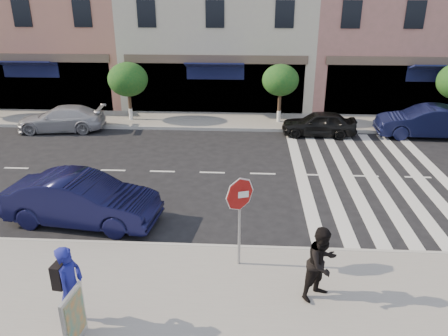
# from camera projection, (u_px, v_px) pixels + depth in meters

# --- Properties ---
(ground) EXTENTS (120.00, 120.00, 0.00)m
(ground) POSITION_uv_depth(u_px,v_px,m) (202.00, 223.00, 13.62)
(ground) COLOR black
(ground) RESTS_ON ground
(sidewalk_near) EXTENTS (60.00, 4.50, 0.15)m
(sidewalk_near) POSITION_uv_depth(u_px,v_px,m) (185.00, 300.00, 10.13)
(sidewalk_near) COLOR gray
(sidewalk_near) RESTS_ON ground
(sidewalk_far) EXTENTS (60.00, 3.00, 0.15)m
(sidewalk_far) POSITION_uv_depth(u_px,v_px,m) (223.00, 121.00, 23.74)
(sidewalk_far) COLOR gray
(sidewalk_far) RESTS_ON ground
(building_centre) EXTENTS (11.00, 9.00, 11.00)m
(building_centre) POSITION_uv_depth(u_px,v_px,m) (221.00, 10.00, 27.22)
(building_centre) COLOR beige
(building_centre) RESTS_ON ground
(street_tree_wb) EXTENTS (2.10, 2.10, 3.06)m
(street_tree_wb) POSITION_uv_depth(u_px,v_px,m) (128.00, 80.00, 22.96)
(street_tree_wb) COLOR #473323
(street_tree_wb) RESTS_ON sidewalk_far
(street_tree_c) EXTENTS (1.90, 1.90, 3.04)m
(street_tree_c) POSITION_uv_depth(u_px,v_px,m) (280.00, 80.00, 22.52)
(street_tree_c) COLOR #473323
(street_tree_c) RESTS_ON sidewalk_far
(stop_sign) EXTENTS (0.83, 0.31, 2.44)m
(stop_sign) POSITION_uv_depth(u_px,v_px,m) (240.00, 203.00, 10.67)
(stop_sign) COLOR gray
(stop_sign) RESTS_ON sidewalk_near
(photographer) EXTENTS (0.55, 0.75, 1.91)m
(photographer) POSITION_uv_depth(u_px,v_px,m) (71.00, 287.00, 8.95)
(photographer) COLOR navy
(photographer) RESTS_ON sidewalk_near
(walker) EXTENTS (1.11, 1.08, 1.80)m
(walker) POSITION_uv_depth(u_px,v_px,m) (322.00, 263.00, 9.83)
(walker) COLOR black
(walker) RESTS_ON sidewalk_near
(poster_board) EXTENTS (0.31, 0.80, 1.23)m
(poster_board) POSITION_uv_depth(u_px,v_px,m) (75.00, 319.00, 8.60)
(poster_board) COLOR beige
(poster_board) RESTS_ON sidewalk_near
(car_near_mid) EXTENTS (4.88, 2.23, 1.55)m
(car_near_mid) POSITION_uv_depth(u_px,v_px,m) (82.00, 200.00, 13.37)
(car_near_mid) COLOR black
(car_near_mid) RESTS_ON ground
(car_far_left) EXTENTS (4.49, 2.19, 1.26)m
(car_far_left) POSITION_uv_depth(u_px,v_px,m) (61.00, 119.00, 22.16)
(car_far_left) COLOR #A8A8AE
(car_far_left) RESTS_ON ground
(car_far_mid) EXTENTS (3.63, 1.55, 1.22)m
(car_far_mid) POSITION_uv_depth(u_px,v_px,m) (319.00, 123.00, 21.44)
(car_far_mid) COLOR black
(car_far_mid) RESTS_ON ground
(car_far_right) EXTENTS (4.73, 1.82, 1.54)m
(car_far_right) POSITION_uv_depth(u_px,v_px,m) (426.00, 122.00, 21.18)
(car_far_right) COLOR black
(car_far_right) RESTS_ON ground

